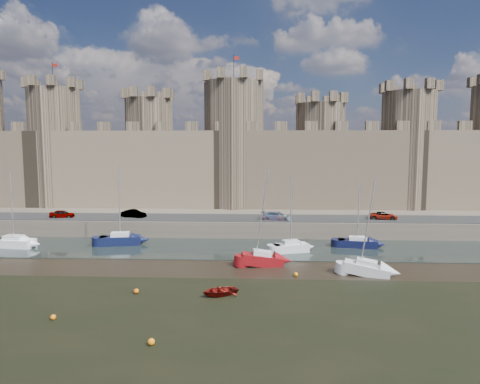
{
  "coord_description": "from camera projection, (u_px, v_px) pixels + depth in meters",
  "views": [
    {
      "loc": [
        6.87,
        -32.12,
        13.64
      ],
      "look_at": [
        4.36,
        22.0,
        7.9
      ],
      "focal_mm": 32.0,
      "sensor_mm": 36.0,
      "label": 1
    }
  ],
  "objects": [
    {
      "name": "seaweed_patch",
      "position": [
        153.0,
        358.0,
        27.7
      ],
      "size": [
        70.0,
        34.0,
        0.01
      ],
      "primitive_type": "cube",
      "color": "black",
      "rests_on": "ground"
    },
    {
      "name": "sailboat_0",
      "position": [
        14.0,
        242.0,
        57.94
      ],
      "size": [
        5.73,
        2.82,
        10.28
      ],
      "rotation": [
        0.0,
        0.0,
        -0.13
      ],
      "color": "white",
      "rests_on": "ground"
    },
    {
      "name": "dinghy_4",
      "position": [
        220.0,
        291.0,
        39.39
      ],
      "size": [
        4.32,
        4.04,
        0.73
      ],
      "primitive_type": "imported",
      "rotation": [
        1.57,
        0.0,
        5.3
      ],
      "color": "maroon",
      "rests_on": "ground"
    },
    {
      "name": "quay",
      "position": [
        228.0,
        204.0,
        93.13
      ],
      "size": [
        160.0,
        60.0,
        2.5
      ],
      "primitive_type": "cube",
      "color": "#4C443A",
      "rests_on": "ground"
    },
    {
      "name": "sailboat_1",
      "position": [
        120.0,
        239.0,
        59.37
      ],
      "size": [
        5.85,
        3.22,
        11.08
      ],
      "rotation": [
        0.0,
        0.0,
        0.2
      ],
      "color": "black",
      "rests_on": "ground"
    },
    {
      "name": "sailboat_2",
      "position": [
        291.0,
        247.0,
        55.24
      ],
      "size": [
        4.9,
        3.08,
        9.87
      ],
      "rotation": [
        0.0,
        0.0,
        0.31
      ],
      "color": "silver",
      "rests_on": "ground"
    },
    {
      "name": "car_1",
      "position": [
        134.0,
        214.0,
        67.33
      ],
      "size": [
        4.16,
        2.48,
        1.3
      ],
      "primitive_type": "imported",
      "rotation": [
        0.0,
        0.0,
        1.27
      ],
      "color": "gray",
      "rests_on": "quay"
    },
    {
      "name": "car_0",
      "position": [
        62.0,
        214.0,
        67.14
      ],
      "size": [
        3.9,
        1.97,
        1.27
      ],
      "primitive_type": "imported",
      "rotation": [
        0.0,
        0.0,
        1.7
      ],
      "color": "gray",
      "rests_on": "quay"
    },
    {
      "name": "ground",
      "position": [
        172.0,
        321.0,
        33.66
      ],
      "size": [
        160.0,
        160.0,
        0.0
      ],
      "primitive_type": "plane",
      "color": "black",
      "rests_on": "ground"
    },
    {
      "name": "car_3",
      "position": [
        383.0,
        216.0,
        65.6
      ],
      "size": [
        4.48,
        2.46,
        1.19
      ],
      "primitive_type": "imported",
      "rotation": [
        0.0,
        0.0,
        1.45
      ],
      "color": "gray",
      "rests_on": "quay"
    },
    {
      "name": "buoy_3",
      "position": [
        296.0,
        274.0,
        45.06
      ],
      "size": [
        0.49,
        0.49,
        0.49
      ],
      "primitive_type": "sphere",
      "color": "orange",
      "rests_on": "ground"
    },
    {
      "name": "sailboat_5",
      "position": [
        367.0,
        268.0,
        45.6
      ],
      "size": [
        5.11,
        3.04,
        10.33
      ],
      "rotation": [
        0.0,
        0.0,
        -0.26
      ],
      "color": "silver",
      "rests_on": "ground"
    },
    {
      "name": "buoy_1",
      "position": [
        136.0,
        291.0,
        39.84
      ],
      "size": [
        0.49,
        0.49,
        0.49
      ],
      "primitive_type": "sphere",
      "color": "orange",
      "rests_on": "ground"
    },
    {
      "name": "buoy_4",
      "position": [
        53.0,
        317.0,
        33.79
      ],
      "size": [
        0.45,
        0.45,
        0.45
      ],
      "primitive_type": "sphere",
      "color": "orange",
      "rests_on": "ground"
    },
    {
      "name": "buoy_2",
      "position": [
        151.0,
        342.0,
        29.47
      ],
      "size": [
        0.5,
        0.5,
        0.5
      ],
      "primitive_type": "sphere",
      "color": "orange",
      "rests_on": "ground"
    },
    {
      "name": "sailboat_3",
      "position": [
        358.0,
        242.0,
        58.05
      ],
      "size": [
        5.38,
        2.7,
        9.03
      ],
      "rotation": [
        0.0,
        0.0,
        -0.14
      ],
      "color": "black",
      "rests_on": "ground"
    },
    {
      "name": "sailboat_4",
      "position": [
        262.0,
        259.0,
        49.21
      ],
      "size": [
        4.95,
        2.4,
        11.14
      ],
      "rotation": [
        0.0,
        0.0,
        0.12
      ],
      "color": "maroon",
      "rests_on": "ground"
    },
    {
      "name": "water_channel",
      "position": [
        208.0,
        248.0,
        57.5
      ],
      "size": [
        160.0,
        12.0,
        0.08
      ],
      "primitive_type": "cube",
      "color": "black",
      "rests_on": "ground"
    },
    {
      "name": "road",
      "position": [
        216.0,
        218.0,
        67.17
      ],
      "size": [
        160.0,
        7.0,
        0.1
      ],
      "primitive_type": "cube",
      "color": "black",
      "rests_on": "quay"
    },
    {
      "name": "car_2",
      "position": [
        277.0,
        216.0,
        65.12
      ],
      "size": [
        4.87,
        2.8,
        1.33
      ],
      "primitive_type": "imported",
      "rotation": [
        0.0,
        0.0,
        1.35
      ],
      "color": "gray",
      "rests_on": "quay"
    },
    {
      "name": "castle",
      "position": [
        220.0,
        157.0,
        80.14
      ],
      "size": [
        108.5,
        11.0,
        29.0
      ],
      "color": "#42382B",
      "rests_on": "quay"
    }
  ]
}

